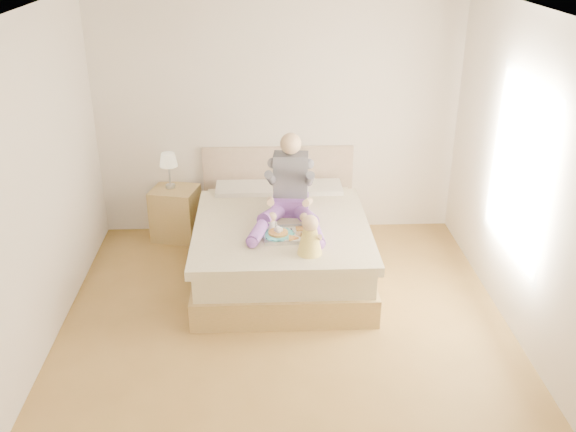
{
  "coord_description": "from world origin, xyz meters",
  "views": [
    {
      "loc": [
        -0.18,
        -4.76,
        3.29
      ],
      "look_at": [
        0.06,
        0.7,
        0.78
      ],
      "focal_mm": 40.0,
      "sensor_mm": 36.0,
      "label": 1
    }
  ],
  "objects_px": {
    "bed": "(281,241)",
    "adult": "(290,194)",
    "nightstand": "(176,213)",
    "tray": "(288,233)",
    "baby": "(310,238)"
  },
  "relations": [
    {
      "from": "nightstand",
      "to": "adult",
      "type": "relative_size",
      "value": 0.56
    },
    {
      "from": "adult",
      "to": "tray",
      "type": "xyz_separation_m",
      "value": [
        -0.03,
        -0.41,
        -0.22
      ]
    },
    {
      "from": "nightstand",
      "to": "adult",
      "type": "xyz_separation_m",
      "value": [
        1.25,
        -0.85,
        0.56
      ]
    },
    {
      "from": "bed",
      "to": "baby",
      "type": "distance_m",
      "value": 0.95
    },
    {
      "from": "nightstand",
      "to": "tray",
      "type": "distance_m",
      "value": 1.79
    },
    {
      "from": "nightstand",
      "to": "adult",
      "type": "bearing_deg",
      "value": -20.89
    },
    {
      "from": "bed",
      "to": "adult",
      "type": "relative_size",
      "value": 2.07
    },
    {
      "from": "bed",
      "to": "tray",
      "type": "relative_size",
      "value": 4.39
    },
    {
      "from": "bed",
      "to": "tray",
      "type": "bearing_deg",
      "value": -83.04
    },
    {
      "from": "nightstand",
      "to": "tray",
      "type": "relative_size",
      "value": 1.19
    },
    {
      "from": "baby",
      "to": "bed",
      "type": "bearing_deg",
      "value": 125.91
    },
    {
      "from": "bed",
      "to": "adult",
      "type": "bearing_deg",
      "value": -31.69
    },
    {
      "from": "adult",
      "to": "bed",
      "type": "bearing_deg",
      "value": 154.11
    },
    {
      "from": "bed",
      "to": "baby",
      "type": "height_order",
      "value": "bed"
    },
    {
      "from": "nightstand",
      "to": "adult",
      "type": "distance_m",
      "value": 1.61
    }
  ]
}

